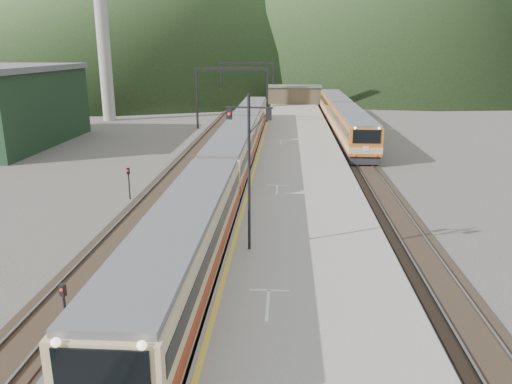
# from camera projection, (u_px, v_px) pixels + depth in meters

# --- Properties ---
(track_main) EXTENTS (2.60, 200.00, 0.23)m
(track_main) POSITION_uv_depth(u_px,v_px,m) (244.00, 151.00, 51.98)
(track_main) COLOR black
(track_main) RESTS_ON ground
(track_far) EXTENTS (2.60, 200.00, 0.23)m
(track_far) POSITION_uv_depth(u_px,v_px,m) (197.00, 150.00, 52.28)
(track_far) COLOR black
(track_far) RESTS_ON ground
(track_second) EXTENTS (2.60, 200.00, 0.23)m
(track_second) POSITION_uv_depth(u_px,v_px,m) (355.00, 152.00, 51.30)
(track_second) COLOR black
(track_second) RESTS_ON ground
(platform) EXTENTS (8.00, 100.00, 1.00)m
(platform) POSITION_uv_depth(u_px,v_px,m) (298.00, 151.00, 49.61)
(platform) COLOR gray
(platform) RESTS_ON ground
(gantry_near) EXTENTS (9.55, 0.25, 8.00)m
(gantry_near) POSITION_uv_depth(u_px,v_px,m) (232.00, 86.00, 65.00)
(gantry_near) COLOR black
(gantry_near) RESTS_ON ground
(gantry_far) EXTENTS (9.55, 0.25, 8.00)m
(gantry_far) POSITION_uv_depth(u_px,v_px,m) (247.00, 76.00, 88.97)
(gantry_far) COLOR black
(gantry_far) RESTS_ON ground
(smokestack) EXTENTS (1.80, 1.80, 30.00)m
(smokestack) POSITION_uv_depth(u_px,v_px,m) (101.00, 14.00, 70.23)
(smokestack) COLOR #9E998E
(smokestack) RESTS_ON ground
(station_shed) EXTENTS (9.40, 4.40, 3.10)m
(station_shed) POSITION_uv_depth(u_px,v_px,m) (294.00, 94.00, 87.39)
(station_shed) COLOR brown
(station_shed) RESTS_ON platform
(hill_d) EXTENTS (200.00, 200.00, 55.00)m
(hill_d) POSITION_uv_depth(u_px,v_px,m) (34.00, 11.00, 243.23)
(hill_d) COLOR #264421
(hill_d) RESTS_ON ground
(main_train) EXTENTS (2.97, 60.94, 3.63)m
(main_train) POSITION_uv_depth(u_px,v_px,m) (233.00, 152.00, 41.57)
(main_train) COLOR tan
(main_train) RESTS_ON track_main
(second_train) EXTENTS (3.00, 40.82, 3.66)m
(second_train) POSITION_uv_depth(u_px,v_px,m) (342.00, 115.00, 63.95)
(second_train) COLOR #BC631E
(second_train) RESTS_ON track_second
(signal_mast) EXTENTS (2.20, 0.40, 7.42)m
(signal_mast) POSITION_uv_depth(u_px,v_px,m) (249.00, 158.00, 22.95)
(signal_mast) COLOR black
(signal_mast) RESTS_ON platform
(short_signal_a) EXTENTS (0.27, 0.23, 2.27)m
(short_signal_a) POSITION_uv_depth(u_px,v_px,m) (64.00, 305.00, 17.99)
(short_signal_a) COLOR black
(short_signal_a) RESTS_ON ground
(short_signal_b) EXTENTS (0.26, 0.23, 2.27)m
(short_signal_b) POSITION_uv_depth(u_px,v_px,m) (211.00, 150.00, 45.07)
(short_signal_b) COLOR black
(short_signal_b) RESTS_ON ground
(short_signal_c) EXTENTS (0.27, 0.24, 2.27)m
(short_signal_c) POSITION_uv_depth(u_px,v_px,m) (129.00, 179.00, 35.22)
(short_signal_c) COLOR black
(short_signal_c) RESTS_ON ground
(worker) EXTENTS (0.58, 0.42, 1.50)m
(worker) POSITION_uv_depth(u_px,v_px,m) (79.00, 321.00, 18.27)
(worker) COLOR black
(worker) RESTS_ON ground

